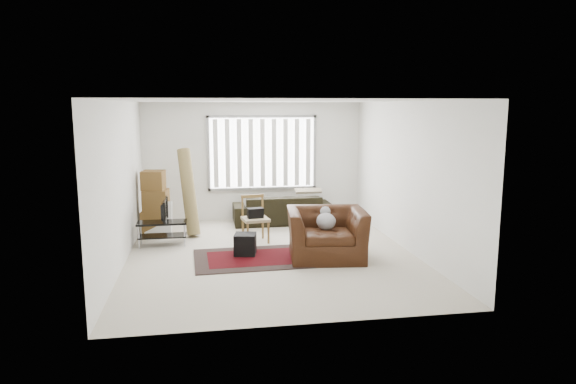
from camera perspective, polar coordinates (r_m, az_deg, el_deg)
name	(u,v)px	position (r m, az deg, el deg)	size (l,w,h in m)	color
room	(269,153)	(9.38, -2.13, 4.30)	(6.00, 6.02, 2.71)	beige
persian_rug	(258,258)	(8.99, -3.33, -7.32)	(2.23, 1.53, 0.02)	black
tv_stand	(162,228)	(10.00, -13.79, -3.93)	(0.92, 0.41, 0.46)	black
tv	(162,211)	(9.93, -13.87, -2.01)	(0.75, 0.10, 0.43)	black
subwoofer	(245,244)	(9.14, -4.78, -5.79)	(0.37, 0.37, 0.37)	black
moving_boxes	(155,205)	(10.90, -14.53, -1.36)	(0.59, 0.55, 1.31)	brown
white_flatpack	(158,219)	(10.77, -14.20, -2.88)	(0.55, 0.08, 0.70)	silver
rolled_rug	(189,192)	(10.66, -10.99, 0.02)	(0.27, 0.27, 1.78)	olive
sofa	(282,205)	(11.55, -0.65, -1.41)	(2.19, 0.95, 0.84)	black
side_chair	(255,217)	(9.97, -3.68, -2.75)	(0.55, 0.55, 0.90)	tan
armchair	(326,230)	(8.91, 4.29, -4.26)	(1.44, 1.29, 0.98)	#32170A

